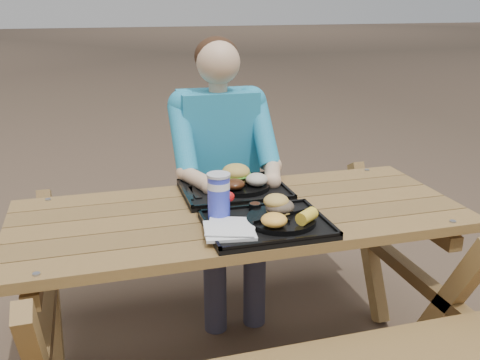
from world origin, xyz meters
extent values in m
cube|color=black|center=(0.05, -0.19, 0.76)|extent=(0.45, 0.35, 0.02)
cube|color=black|center=(0.03, 0.20, 0.76)|extent=(0.45, 0.35, 0.02)
cylinder|color=black|center=(0.10, -0.20, 0.78)|extent=(0.26, 0.26, 0.02)
cylinder|color=black|center=(0.06, 0.21, 0.78)|extent=(0.26, 0.26, 0.02)
cube|color=silver|center=(-0.11, -0.23, 0.78)|extent=(0.20, 0.20, 0.02)
cylinder|color=#1C2AD2|center=(-0.11, -0.10, 0.85)|extent=(0.08, 0.08, 0.17)
cylinder|color=black|center=(0.04, -0.06, 0.78)|extent=(0.05, 0.05, 0.03)
cylinder|color=yellow|center=(0.11, -0.06, 0.79)|extent=(0.05, 0.05, 0.03)
ellipsoid|color=#FFBD43|center=(0.05, -0.27, 0.81)|extent=(0.09, 0.09, 0.05)
cube|color=black|center=(-0.14, 0.20, 0.77)|extent=(0.03, 0.16, 0.01)
ellipsoid|color=#44200D|center=(0.01, 0.15, 0.81)|extent=(0.09, 0.09, 0.04)
ellipsoid|color=beige|center=(0.12, 0.16, 0.82)|extent=(0.10, 0.10, 0.05)
camera|label=1|loc=(-0.55, -1.92, 1.56)|focal=40.00mm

